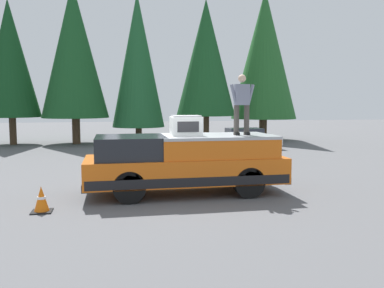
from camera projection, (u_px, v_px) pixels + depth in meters
The scene contains 11 objects.
ground_plane at pixel (166, 193), 11.42m from camera, with size 90.00×90.00×0.00m, color #565659.
pickup_truck at pixel (185, 163), 11.33m from camera, with size 2.01×5.54×1.65m.
compressor_unit at pixel (186, 126), 11.14m from camera, with size 0.65×0.84×0.56m.
person_on_truck_bed at pixel (242, 103), 11.30m from camera, with size 0.29×0.72×1.69m.
parked_car_silver at pixel (243, 139), 22.40m from camera, with size 1.64×4.10×1.16m.
traffic_cone at pixel (41, 200), 9.43m from camera, with size 0.47×0.47×0.62m.
conifer_far_left at pixel (264, 55), 27.31m from camera, with size 4.44×4.44×10.13m.
conifer_left at pixel (206, 58), 25.71m from camera, with size 3.78×3.78×9.11m.
conifer_center_left at pixel (138, 60), 25.89m from camera, with size 3.38×3.38×9.58m.
conifer_center_right at pixel (74, 51), 24.75m from camera, with size 4.09×4.09×9.91m.
conifer_right at pixel (10, 59), 24.32m from camera, with size 3.43×3.43×8.79m.
Camera 1 is at (-11.15, 1.45, 2.54)m, focal length 37.73 mm.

